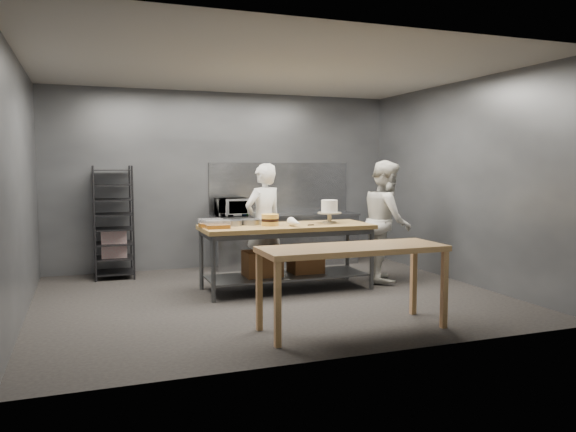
{
  "coord_description": "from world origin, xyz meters",
  "views": [
    {
      "loc": [
        -2.32,
        -7.01,
        1.75
      ],
      "look_at": [
        0.35,
        0.29,
        1.05
      ],
      "focal_mm": 35.0,
      "sensor_mm": 36.0,
      "label": 1
    }
  ],
  "objects_px": {
    "chef_right": "(387,221)",
    "microwave": "(232,207)",
    "work_table": "(284,249)",
    "near_counter": "(353,254)",
    "frosted_cake_stand": "(329,209)",
    "speed_rack": "(113,223)",
    "chef_behind": "(264,223)",
    "layer_cake": "(270,220)"
  },
  "relations": [
    {
      "from": "frosted_cake_stand",
      "to": "layer_cake",
      "type": "height_order",
      "value": "frosted_cake_stand"
    },
    {
      "from": "near_counter",
      "to": "layer_cake",
      "type": "xyz_separation_m",
      "value": [
        -0.25,
        2.04,
        0.19
      ]
    },
    {
      "from": "chef_behind",
      "to": "chef_right",
      "type": "bearing_deg",
      "value": 141.0
    },
    {
      "from": "chef_right",
      "to": "frosted_cake_stand",
      "type": "relative_size",
      "value": 5.37
    },
    {
      "from": "chef_behind",
      "to": "chef_right",
      "type": "height_order",
      "value": "chef_right"
    },
    {
      "from": "speed_rack",
      "to": "chef_behind",
      "type": "height_order",
      "value": "chef_behind"
    },
    {
      "from": "chef_right",
      "to": "frosted_cake_stand",
      "type": "height_order",
      "value": "chef_right"
    },
    {
      "from": "near_counter",
      "to": "frosted_cake_stand",
      "type": "relative_size",
      "value": 5.88
    },
    {
      "from": "speed_rack",
      "to": "microwave",
      "type": "relative_size",
      "value": 3.23
    },
    {
      "from": "chef_behind",
      "to": "chef_right",
      "type": "relative_size",
      "value": 0.98
    },
    {
      "from": "chef_right",
      "to": "frosted_cake_stand",
      "type": "distance_m",
      "value": 1.0
    },
    {
      "from": "chef_right",
      "to": "work_table",
      "type": "bearing_deg",
      "value": 115.49
    },
    {
      "from": "chef_right",
      "to": "near_counter",
      "type": "bearing_deg",
      "value": 165.95
    },
    {
      "from": "near_counter",
      "to": "layer_cake",
      "type": "height_order",
      "value": "layer_cake"
    },
    {
      "from": "near_counter",
      "to": "work_table",
      "type": "bearing_deg",
      "value": 90.85
    },
    {
      "from": "chef_behind",
      "to": "microwave",
      "type": "relative_size",
      "value": 3.29
    },
    {
      "from": "microwave",
      "to": "chef_right",
      "type": "bearing_deg",
      "value": -42.0
    },
    {
      "from": "frosted_cake_stand",
      "to": "work_table",
      "type": "bearing_deg",
      "value": -179.15
    },
    {
      "from": "near_counter",
      "to": "frosted_cake_stand",
      "type": "xyz_separation_m",
      "value": [
        0.66,
        2.08,
        0.32
      ]
    },
    {
      "from": "speed_rack",
      "to": "chef_right",
      "type": "height_order",
      "value": "chef_right"
    },
    {
      "from": "speed_rack",
      "to": "frosted_cake_stand",
      "type": "bearing_deg",
      "value": -30.67
    },
    {
      "from": "work_table",
      "to": "chef_behind",
      "type": "xyz_separation_m",
      "value": [
        -0.11,
        0.63,
        0.32
      ]
    },
    {
      "from": "near_counter",
      "to": "chef_right",
      "type": "xyz_separation_m",
      "value": [
        1.64,
        2.13,
        0.1
      ]
    },
    {
      "from": "work_table",
      "to": "frosted_cake_stand",
      "type": "relative_size",
      "value": 7.06
    },
    {
      "from": "work_table",
      "to": "layer_cake",
      "type": "relative_size",
      "value": 10.06
    },
    {
      "from": "near_counter",
      "to": "microwave",
      "type": "bearing_deg",
      "value": 94.66
    },
    {
      "from": "speed_rack",
      "to": "chef_behind",
      "type": "bearing_deg",
      "value": -27.6
    },
    {
      "from": "chef_behind",
      "to": "near_counter",
      "type": "bearing_deg",
      "value": 71.88
    },
    {
      "from": "work_table",
      "to": "speed_rack",
      "type": "bearing_deg",
      "value": 141.93
    },
    {
      "from": "microwave",
      "to": "frosted_cake_stand",
      "type": "height_order",
      "value": "frosted_cake_stand"
    },
    {
      "from": "microwave",
      "to": "frosted_cake_stand",
      "type": "bearing_deg",
      "value": -61.5
    },
    {
      "from": "chef_right",
      "to": "microwave",
      "type": "relative_size",
      "value": 3.37
    },
    {
      "from": "work_table",
      "to": "near_counter",
      "type": "relative_size",
      "value": 1.2
    },
    {
      "from": "microwave",
      "to": "layer_cake",
      "type": "height_order",
      "value": "microwave"
    },
    {
      "from": "work_table",
      "to": "microwave",
      "type": "xyz_separation_m",
      "value": [
        -0.29,
        1.82,
        0.48
      ]
    },
    {
      "from": "work_table",
      "to": "chef_right",
      "type": "relative_size",
      "value": 1.31
    },
    {
      "from": "chef_right",
      "to": "microwave",
      "type": "bearing_deg",
      "value": 71.51
    },
    {
      "from": "chef_right",
      "to": "layer_cake",
      "type": "bearing_deg",
      "value": 116.11
    },
    {
      "from": "microwave",
      "to": "layer_cake",
      "type": "relative_size",
      "value": 2.27
    },
    {
      "from": "work_table",
      "to": "chef_behind",
      "type": "bearing_deg",
      "value": 99.49
    },
    {
      "from": "near_counter",
      "to": "chef_right",
      "type": "relative_size",
      "value": 1.1
    },
    {
      "from": "speed_rack",
      "to": "microwave",
      "type": "bearing_deg",
      "value": 2.37
    }
  ]
}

